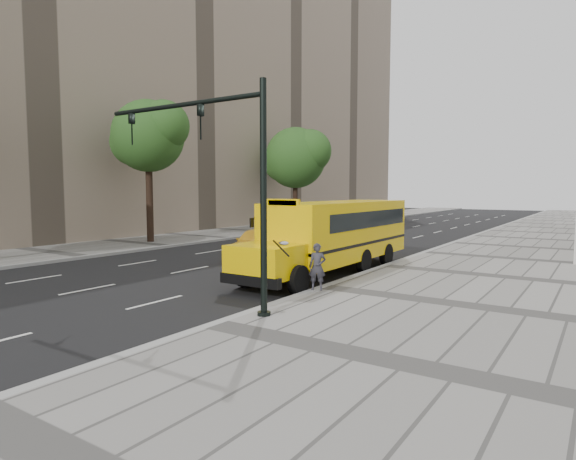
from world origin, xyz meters
The scene contains 13 objects.
ground centered at (0.00, 0.00, 0.00)m, with size 140.00×140.00×0.00m, color black.
sidewalk_museum centered at (12.00, 0.00, 0.07)m, with size 12.00×140.00×0.15m, color gray.
sidewalk_far centered at (-11.00, 0.00, 0.07)m, with size 6.00×140.00×0.15m, color gray.
curb_museum centered at (6.00, 0.00, 0.07)m, with size 0.30×140.00×0.15m, color gray.
curb_far centered at (-8.00, 0.00, 0.07)m, with size 0.30×140.00×0.15m, color gray.
building_far centered at (-19.00, 10.00, 16.00)m, with size 10.00×80.00×32.00m, color gray.
tree_b centered at (-10.41, 0.88, 6.96)m, with size 5.16×4.59×9.23m.
tree_c centered at (-10.39, 18.29, 6.54)m, with size 6.40×5.69×9.34m.
school_bus centered at (4.50, -1.69, 1.76)m, with size 2.96×11.56×3.19m.
taxi_near centered at (-0.61, -0.61, 0.80)m, with size 1.89×4.70×1.60m, color gold.
taxi_far centered at (-0.84, 6.91, 0.73)m, with size 1.54×4.41×1.45m, color gold.
pedestrian centered at (6.15, -6.21, 0.94)m, with size 0.58×0.38×1.58m, color #302E36.
traffic_signal centered at (5.19, -9.83, 4.09)m, with size 6.18×0.36×6.40m.
Camera 1 is at (14.17, -20.03, 3.53)m, focal length 30.00 mm.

